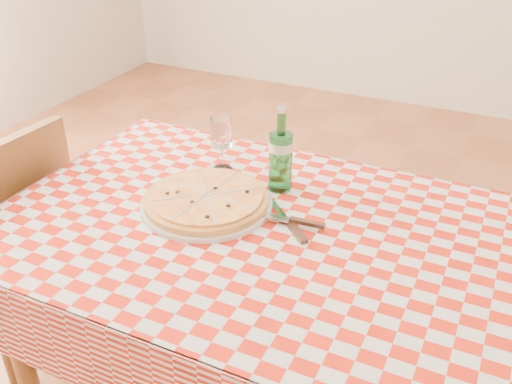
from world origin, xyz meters
TOP-DOWN VIEW (x-y plane):
  - dining_table at (0.00, 0.00)m, footprint 1.20×0.80m
  - tablecloth at (0.00, 0.00)m, footprint 1.30×0.90m
  - chair_far at (-0.83, -0.07)m, footprint 0.42×0.42m
  - pizza_plate at (-0.15, 0.03)m, footprint 0.38×0.38m
  - water_bottle at (-0.01, 0.20)m, footprint 0.08×0.08m
  - wine_glass at (-0.21, 0.23)m, footprint 0.07×0.07m
  - cutlery at (0.08, 0.04)m, footprint 0.27×0.25m

SIDE VIEW (x-z plane):
  - chair_far at x=-0.83m, z-range 0.06..0.94m
  - dining_table at x=0.00m, z-range 0.28..1.03m
  - tablecloth at x=0.00m, z-range 0.75..0.76m
  - cutlery at x=0.08m, z-range 0.76..0.78m
  - pizza_plate at x=-0.15m, z-range 0.76..0.80m
  - wine_glass at x=-0.21m, z-range 0.76..0.92m
  - water_bottle at x=-0.01m, z-range 0.76..1.00m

